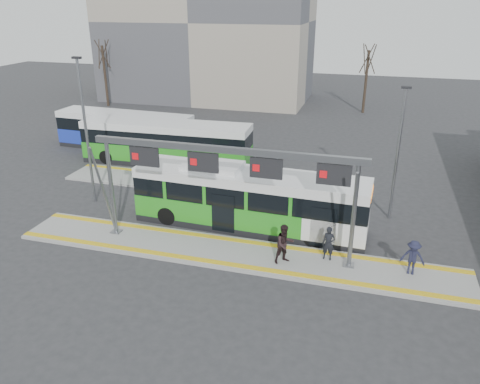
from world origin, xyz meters
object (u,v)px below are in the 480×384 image
object	(u,v)px
passenger_c	(413,257)
passenger_b	(285,244)
gantry	(227,169)
passenger_a	(329,243)
hero_bus	(249,200)

from	to	relation	value
passenger_c	passenger_b	bearing A→B (deg)	-168.52
gantry	passenger_a	world-z (taller)	gantry
passenger_a	passenger_b	size ratio (longest dim) A/B	0.86
gantry	passenger_a	xyz separation A→B (m)	(4.84, 0.35, -3.33)
gantry	passenger_c	world-z (taller)	gantry
gantry	passenger_b	bearing A→B (deg)	-9.57
passenger_a	passenger_b	distance (m)	2.10
hero_bus	passenger_b	xyz separation A→B (m)	(2.62, -3.41, -0.46)
passenger_b	gantry	bearing A→B (deg)	131.43
gantry	passenger_a	bearing A→B (deg)	4.12
passenger_b	passenger_a	bearing A→B (deg)	-15.31
passenger_b	passenger_c	distance (m)	5.66
passenger_a	hero_bus	bearing A→B (deg)	152.76
hero_bus	passenger_c	distance (m)	8.73
gantry	hero_bus	size ratio (longest dim) A/B	1.04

